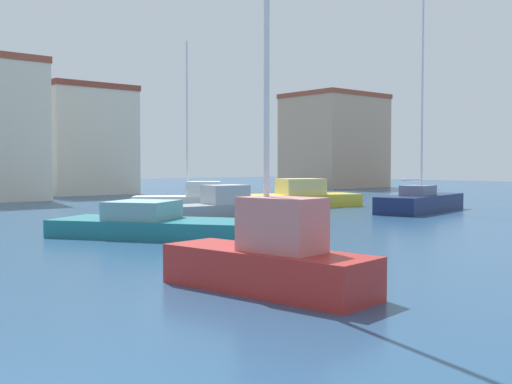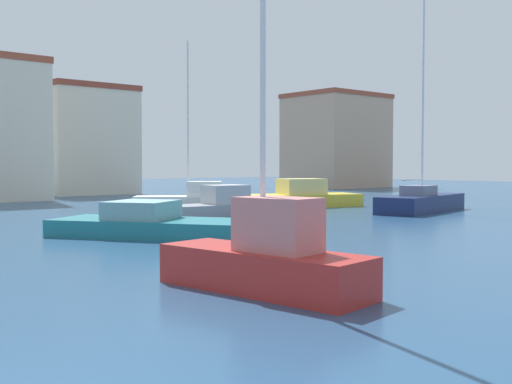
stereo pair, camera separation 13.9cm
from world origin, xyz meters
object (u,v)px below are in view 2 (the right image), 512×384
sailboat_navy_behind_lamppost (421,201)px  sailboat_red_distant_north (266,258)px  sailboat_white_mid_harbor (193,195)px  motorboat_teal_distant_east (165,225)px  motorboat_grey_far_left (227,206)px  motorboat_yellow_inner_mooring (296,197)px

sailboat_navy_behind_lamppost → sailboat_red_distant_north: size_ratio=1.49×
sailboat_red_distant_north → sailboat_white_mid_harbor: bearing=58.3°
motorboat_teal_distant_east → motorboat_grey_far_left: size_ratio=1.13×
motorboat_yellow_inner_mooring → motorboat_grey_far_left: 7.71m
motorboat_yellow_inner_mooring → motorboat_teal_distant_east: motorboat_yellow_inner_mooring is taller
motorboat_yellow_inner_mooring → motorboat_grey_far_left: (-7.33, -2.37, -0.10)m
sailboat_navy_behind_lamppost → motorboat_grey_far_left: bearing=152.1°
motorboat_yellow_inner_mooring → sailboat_white_mid_harbor: sailboat_white_mid_harbor is taller
motorboat_yellow_inner_mooring → motorboat_grey_far_left: size_ratio=1.12×
sailboat_navy_behind_lamppost → motorboat_yellow_inner_mooring: bearing=108.3°
sailboat_red_distant_north → motorboat_grey_far_left: size_ratio=1.02×
motorboat_yellow_inner_mooring → sailboat_red_distant_north: 26.39m
sailboat_navy_behind_lamppost → sailboat_red_distant_north: sailboat_navy_behind_lamppost is taller
motorboat_yellow_inner_mooring → sailboat_navy_behind_lamppost: bearing=-71.7°
motorboat_teal_distant_east → sailboat_white_mid_harbor: size_ratio=0.80×
sailboat_white_mid_harbor → motorboat_teal_distant_east: bearing=-127.5°
motorboat_teal_distant_east → motorboat_grey_far_left: 10.00m
motorboat_grey_far_left → sailboat_white_mid_harbor: sailboat_white_mid_harbor is taller
sailboat_navy_behind_lamppost → motorboat_teal_distant_east: (-17.60, -1.11, -0.15)m
motorboat_teal_distant_east → sailboat_white_mid_harbor: bearing=52.5°
motorboat_teal_distant_east → sailboat_red_distant_north: (-3.70, -9.85, 0.27)m
sailboat_navy_behind_lamppost → sailboat_red_distant_north: 23.95m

